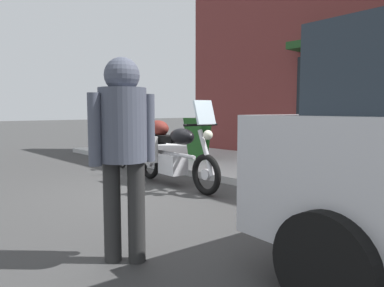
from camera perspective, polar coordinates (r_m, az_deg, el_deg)
The scene contains 5 objects.
ground_plane at distance 5.42m, azimuth -4.59°, elevation -7.90°, with size 80.00×80.00×0.00m, color #363636.
touring_motorcycle at distance 5.93m, azimuth -3.77°, elevation -0.92°, with size 2.19×0.62×1.38m.
parked_bicycle at distance 7.38m, azimuth -9.76°, elevation -1.62°, with size 1.63×0.50×0.91m.
pedestrian_walking at distance 2.93m, azimuth -10.89°, elevation 1.27°, with size 0.43×0.56×1.65m.
sandwich_board_sign at distance 8.25m, azimuth 0.91°, elevation 0.83°, with size 0.55×0.41×0.94m.
Camera 1 is at (4.21, -3.19, 1.24)m, focal length 33.70 mm.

